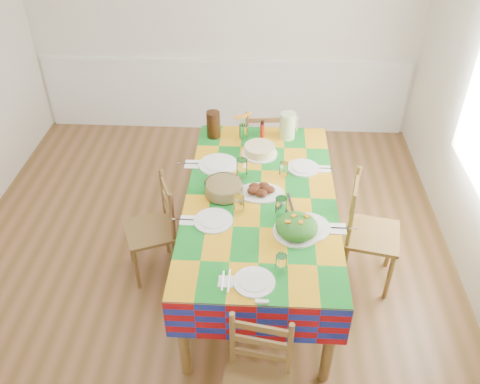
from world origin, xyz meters
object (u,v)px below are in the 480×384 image
(chair_right, at_px, (367,233))
(dining_table, at_px, (260,206))
(green_pitcher, at_px, (287,126))
(chair_left, at_px, (154,229))
(tea_pitcher, at_px, (213,124))
(chair_far, at_px, (263,146))
(meat_platter, at_px, (260,191))

(chair_right, bearing_deg, dining_table, 102.49)
(green_pitcher, height_order, chair_left, green_pitcher)
(dining_table, height_order, tea_pitcher, tea_pitcher)
(green_pitcher, distance_m, tea_pitcher, 0.67)
(tea_pitcher, distance_m, chair_left, 1.11)
(dining_table, height_order, chair_far, chair_far)
(meat_platter, relative_size, chair_right, 0.36)
(tea_pitcher, relative_size, chair_right, 0.25)
(meat_platter, xyz_separation_m, chair_far, (0.01, 1.35, -0.43))
(tea_pitcher, distance_m, chair_right, 1.67)
(green_pitcher, distance_m, chair_left, 1.51)
(green_pitcher, distance_m, chair_right, 1.21)
(chair_left, height_order, chair_right, chair_right)
(meat_platter, distance_m, chair_far, 1.41)
(green_pitcher, bearing_deg, chair_right, -53.93)
(chair_left, bearing_deg, chair_right, 67.82)
(dining_table, relative_size, chair_left, 2.37)
(chair_left, distance_m, chair_right, 1.76)
(green_pitcher, xyz_separation_m, chair_left, (-1.10, -0.89, -0.52))
(tea_pitcher, bearing_deg, meat_platter, -62.27)
(dining_table, bearing_deg, green_pitcher, 76.31)
(chair_far, bearing_deg, chair_left, 52.41)
(chair_far, relative_size, chair_right, 0.91)
(tea_pitcher, height_order, chair_left, tea_pitcher)
(tea_pitcher, distance_m, chair_far, 0.85)
(green_pitcher, bearing_deg, chair_left, -141.03)
(meat_platter, distance_m, tea_pitcher, 0.97)
(tea_pitcher, height_order, chair_far, tea_pitcher)
(meat_platter, bearing_deg, tea_pitcher, 117.73)
(dining_table, height_order, green_pitcher, green_pitcher)
(meat_platter, height_order, tea_pitcher, tea_pitcher)
(green_pitcher, bearing_deg, chair_far, 114.55)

